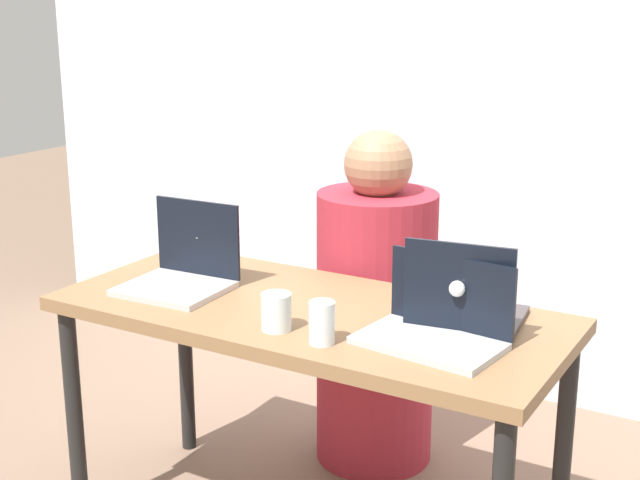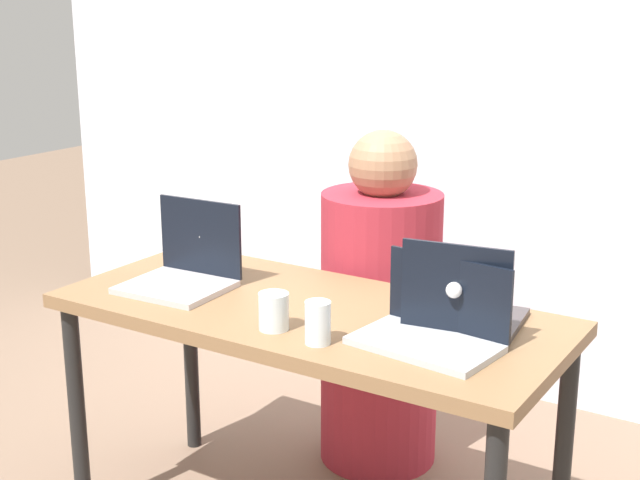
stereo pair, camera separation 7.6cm
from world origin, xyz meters
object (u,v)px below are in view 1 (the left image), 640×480
at_px(person_at_center, 376,318).
at_px(laptop_front_right, 437,325).
at_px(laptop_back_right, 465,306).
at_px(water_glass_right, 322,325).
at_px(water_glass_center, 276,314).
at_px(laptop_front_left, 183,270).

distance_m(person_at_center, laptop_front_right, 0.82).
xyz_separation_m(person_at_center, laptop_back_right, (0.49, -0.47, 0.28)).
distance_m(laptop_front_right, laptop_back_right, 0.15).
bearing_deg(laptop_front_right, water_glass_right, -141.66).
xyz_separation_m(person_at_center, water_glass_center, (0.08, -0.74, 0.26)).
bearing_deg(laptop_front_left, person_at_center, 56.97).
relative_size(laptop_back_right, water_glass_center, 3.21).
height_order(water_glass_center, water_glass_right, water_glass_right).
distance_m(person_at_center, laptop_back_right, 0.73).
xyz_separation_m(person_at_center, laptop_front_right, (0.48, -0.61, 0.27)).
bearing_deg(laptop_front_left, laptop_front_right, -4.24).
bearing_deg(laptop_front_right, laptop_back_right, 89.83).
xyz_separation_m(laptop_front_left, water_glass_center, (0.43, -0.15, -0.01)).
bearing_deg(laptop_back_right, laptop_front_right, 75.28).
relative_size(water_glass_center, water_glass_right, 0.90).
xyz_separation_m(laptop_front_left, laptop_front_right, (0.82, -0.02, -0.01)).
bearing_deg(water_glass_center, laptop_front_left, 160.52).
relative_size(person_at_center, laptop_front_left, 3.81).
xyz_separation_m(person_at_center, water_glass_right, (0.23, -0.76, 0.27)).
bearing_deg(water_glass_center, person_at_center, 96.43).
distance_m(laptop_back_right, water_glass_right, 0.39).
bearing_deg(laptop_back_right, water_glass_right, 40.67).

